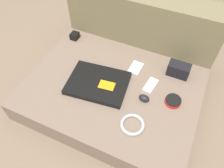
{
  "coord_description": "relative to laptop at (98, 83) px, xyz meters",
  "views": [
    {
      "loc": [
        0.33,
        -0.72,
        1.15
      ],
      "look_at": [
        0.0,
        0.0,
        0.17
      ],
      "focal_mm": 35.0,
      "sensor_mm": 36.0,
      "label": 1
    }
  ],
  "objects": [
    {
      "name": "computer_mouse",
      "position": [
        0.28,
        0.01,
        0.0
      ],
      "size": [
        0.06,
        0.04,
        0.04
      ],
      "rotation": [
        0.0,
        0.0,
        -0.05
      ],
      "color": "black",
      "rests_on": "couch_seat"
    },
    {
      "name": "laptop",
      "position": [
        0.0,
        0.0,
        0.0
      ],
      "size": [
        0.37,
        0.3,
        0.03
      ],
      "rotation": [
        0.0,
        0.0,
        0.13
      ],
      "color": "black",
      "rests_on": "couch_seat"
    },
    {
      "name": "couch_seat",
      "position": [
        0.08,
        0.02,
        -0.09
      ],
      "size": [
        1.0,
        0.75,
        0.15
      ],
      "color": "#7A6656",
      "rests_on": "ground_plane"
    },
    {
      "name": "camera_pouch",
      "position": [
        0.4,
        0.28,
        0.03
      ],
      "size": [
        0.13,
        0.07,
        0.08
      ],
      "color": "black",
      "rests_on": "couch_seat"
    },
    {
      "name": "speaker_puck",
      "position": [
        0.43,
        0.06,
        -0.0
      ],
      "size": [
        0.09,
        0.09,
        0.03
      ],
      "color": "red",
      "rests_on": "couch_seat"
    },
    {
      "name": "charger_brick",
      "position": [
        -0.34,
        0.31,
        0.01
      ],
      "size": [
        0.05,
        0.06,
        0.04
      ],
      "color": "black",
      "rests_on": "couch_seat"
    },
    {
      "name": "phone_black",
      "position": [
        0.16,
        0.22,
        -0.01
      ],
      "size": [
        0.07,
        0.11,
        0.01
      ],
      "rotation": [
        0.0,
        0.0,
        -0.05
      ],
      "color": "silver",
      "rests_on": "couch_seat"
    },
    {
      "name": "phone_silver",
      "position": [
        0.28,
        0.12,
        -0.01
      ],
      "size": [
        0.07,
        0.12,
        0.01
      ],
      "rotation": [
        0.0,
        0.0,
        -0.13
      ],
      "color": "silver",
      "rests_on": "couch_seat"
    },
    {
      "name": "ground_plane",
      "position": [
        0.08,
        0.02,
        -0.16
      ],
      "size": [
        8.0,
        8.0,
        0.0
      ],
      "primitive_type": "plane",
      "color": "#7A6651"
    },
    {
      "name": "couch_backrest",
      "position": [
        0.08,
        0.5,
        0.08
      ],
      "size": [
        1.0,
        0.2,
        0.47
      ],
      "color": "#756B4C",
      "rests_on": "ground_plane"
    },
    {
      "name": "cable_coil",
      "position": [
        0.28,
        -0.17,
        -0.01
      ],
      "size": [
        0.13,
        0.13,
        0.02
      ],
      "color": "#B2B2B7",
      "rests_on": "couch_seat"
    }
  ]
}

